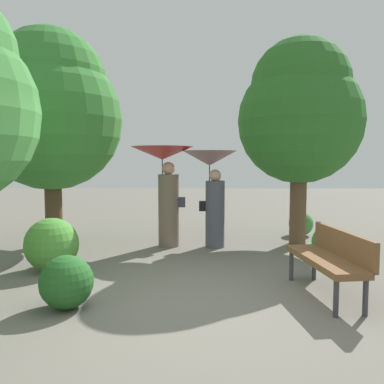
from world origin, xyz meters
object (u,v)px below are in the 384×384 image
at_px(person_left, 165,175).
at_px(person_right, 212,179).
at_px(tree_near_left, 51,109).
at_px(tree_near_right, 300,111).
at_px(park_bench, 331,256).

relative_size(person_left, person_right, 1.04).
relative_size(person_right, tree_near_left, 0.44).
bearing_deg(person_left, person_right, -86.52).
relative_size(person_left, tree_near_left, 0.46).
relative_size(person_right, tree_near_right, 0.46).
distance_m(park_bench, tree_near_left, 5.89).
bearing_deg(person_left, tree_near_right, -77.54).
bearing_deg(person_right, person_left, 93.48).
bearing_deg(tree_near_right, person_right, -170.73).
bearing_deg(person_left, park_bench, -133.48).
xyz_separation_m(person_left, park_bench, (2.32, -2.89, -0.92)).
height_order(person_left, tree_near_right, tree_near_right).
distance_m(tree_near_left, tree_near_right, 4.98).
distance_m(person_left, person_right, 0.93).
height_order(tree_near_left, tree_near_right, tree_near_left).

